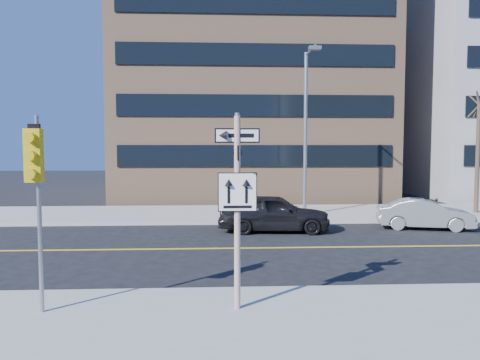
{
  "coord_description": "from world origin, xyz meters",
  "views": [
    {
      "loc": [
        -0.44,
        -12.05,
        3.51
      ],
      "look_at": [
        0.39,
        4.0,
        2.39
      ],
      "focal_mm": 35.0,
      "sensor_mm": 36.0,
      "label": 1
    }
  ],
  "objects": [
    {
      "name": "street_tree_west",
      "position": [
        13.0,
        11.3,
        5.52
      ],
      "size": [
        1.8,
        1.8,
        6.35
      ],
      "color": "#3A2B22",
      "rests_on": "far_sidewalk"
    },
    {
      "name": "building_brick",
      "position": [
        2.0,
        25.0,
        9.0
      ],
      "size": [
        18.0,
        18.0,
        18.0
      ],
      "primitive_type": "cube",
      "color": "tan",
      "rests_on": "ground"
    },
    {
      "name": "parked_car_a",
      "position": [
        1.97,
        7.18,
        0.79
      ],
      "size": [
        2.19,
        4.74,
        1.57
      ],
      "primitive_type": "imported",
      "rotation": [
        0.0,
        0.0,
        1.5
      ],
      "color": "black",
      "rests_on": "ground"
    },
    {
      "name": "ground",
      "position": [
        0.0,
        0.0,
        0.0
      ],
      "size": [
        120.0,
        120.0,
        0.0
      ],
      "primitive_type": "plane",
      "color": "black",
      "rests_on": "ground"
    },
    {
      "name": "sign_pole",
      "position": [
        0.0,
        -2.51,
        2.44
      ],
      "size": [
        0.92,
        0.92,
        4.06
      ],
      "color": "white",
      "rests_on": "near_sidewalk"
    },
    {
      "name": "streetlight_a",
      "position": [
        4.0,
        10.76,
        4.76
      ],
      "size": [
        0.55,
        2.25,
        8.0
      ],
      "color": "gray",
      "rests_on": "far_sidewalk"
    },
    {
      "name": "parked_car_b",
      "position": [
        8.52,
        7.44,
        0.65
      ],
      "size": [
        2.27,
        4.14,
        1.29
      ],
      "primitive_type": "imported",
      "rotation": [
        0.0,
        0.0,
        1.33
      ],
      "color": "gray",
      "rests_on": "ground"
    },
    {
      "name": "traffic_signal",
      "position": [
        -4.0,
        -2.66,
        3.03
      ],
      "size": [
        0.32,
        0.45,
        4.0
      ],
      "color": "gray",
      "rests_on": "near_sidewalk"
    }
  ]
}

